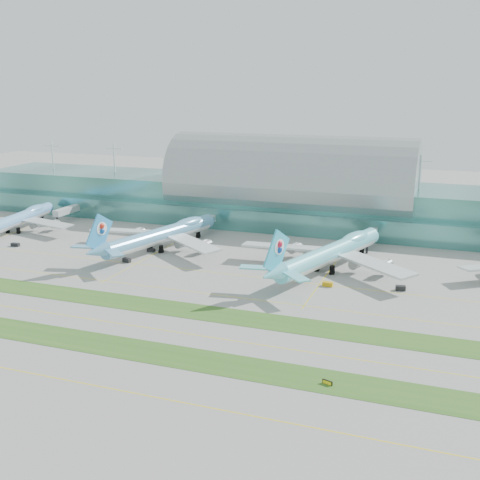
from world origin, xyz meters
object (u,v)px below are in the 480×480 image
at_px(airliner_c, 331,252).
at_px(taxiway_sign_east, 327,382).
at_px(terminal, 291,194).
at_px(airliner_b, 162,234).
at_px(airliner_a, 17,219).

distance_m(airliner_c, taxiway_sign_east, 89.46).
relative_size(terminal, taxiway_sign_east, 134.06).
relative_size(airliner_b, taxiway_sign_east, 30.07).
bearing_deg(taxiway_sign_east, airliner_b, 152.15).
height_order(airliner_a, airliner_c, airliner_c).
height_order(terminal, taxiway_sign_east, terminal).
distance_m(airliner_a, airliner_c, 150.05).
height_order(airliner_c, taxiway_sign_east, airliner_c).
bearing_deg(terminal, airliner_b, -118.96).
relative_size(terminal, airliner_a, 4.87).
distance_m(airliner_b, taxiway_sign_east, 127.74).
bearing_deg(airliner_a, terminal, 20.49).
distance_m(terminal, airliner_a, 130.65).
bearing_deg(taxiway_sign_east, airliner_c, 119.17).
bearing_deg(taxiway_sign_east, terminal, 126.21).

